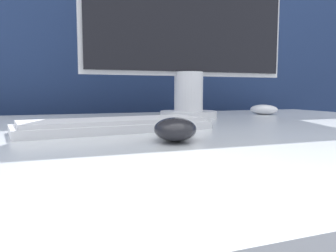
% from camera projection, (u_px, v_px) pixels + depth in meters
% --- Properties ---
extents(partition_panel, '(5.00, 0.03, 1.38)m').
position_uv_depth(partition_panel, '(115.00, 116.00, 1.34)').
color(partition_panel, navy).
rests_on(partition_panel, ground_plane).
extents(computer_mouse_near, '(0.10, 0.12, 0.04)m').
position_uv_depth(computer_mouse_near, '(175.00, 129.00, 0.52)').
color(computer_mouse_near, '#232328').
rests_on(computer_mouse_near, desk).
extents(keyboard, '(0.39, 0.18, 0.02)m').
position_uv_depth(keyboard, '(115.00, 125.00, 0.65)').
color(keyboard, white).
rests_on(keyboard, desk).
extents(monitor, '(0.64, 0.17, 0.57)m').
position_uv_depth(monitor, '(189.00, 12.00, 0.96)').
color(monitor, white).
rests_on(monitor, desk).
extents(computer_mouse_far, '(0.10, 0.12, 0.03)m').
position_uv_depth(computer_mouse_far, '(264.00, 109.00, 1.13)').
color(computer_mouse_far, white).
rests_on(computer_mouse_far, desk).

